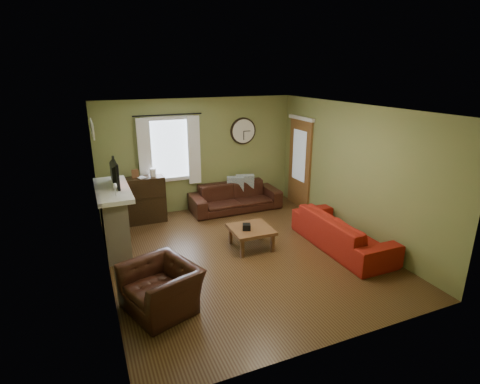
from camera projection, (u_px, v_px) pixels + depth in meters
name	position (u px, v px, depth m)	size (l,w,h in m)	color
floor	(244.00, 254.00, 6.82)	(4.60, 5.20, 0.00)	#482F18
ceiling	(244.00, 108.00, 6.01)	(4.60, 5.20, 0.00)	white
wall_left	(102.00, 203.00, 5.56)	(0.00, 5.20, 2.60)	olive
wall_right	(352.00, 172.00, 7.27)	(0.00, 5.20, 2.60)	olive
wall_back	(199.00, 155.00, 8.69)	(4.60, 0.00, 2.60)	olive
wall_front	(337.00, 249.00, 4.14)	(4.60, 0.00, 2.60)	olive
fireplace	(114.00, 221.00, 6.87)	(0.40, 1.40, 1.10)	#C4AF88
firebox	(126.00, 231.00, 7.02)	(0.04, 0.60, 0.55)	black
mantel	(112.00, 190.00, 6.70)	(0.58, 1.60, 0.08)	white
tv	(111.00, 176.00, 6.77)	(0.60, 0.08, 0.35)	black
tv_screen	(116.00, 173.00, 6.78)	(0.02, 0.62, 0.36)	#994C3F
medallion_left	(93.00, 132.00, 5.97)	(0.28, 0.28, 0.03)	white
medallion_mid	(92.00, 129.00, 6.28)	(0.28, 0.28, 0.03)	white
medallion_right	(91.00, 126.00, 6.58)	(0.28, 0.28, 0.03)	white
window_pane	(169.00, 149.00, 8.35)	(1.00, 0.02, 1.30)	silver
curtain_rod	(168.00, 115.00, 8.02)	(0.03, 0.03, 1.50)	black
curtain_left	(145.00, 154.00, 8.07)	(0.28, 0.04, 1.55)	white
curtain_right	(194.00, 150.00, 8.48)	(0.28, 0.04, 1.55)	white
wall_clock	(243.00, 131.00, 8.90)	(0.64, 0.06, 0.64)	white
door	(300.00, 164.00, 8.95)	(0.05, 0.90, 2.10)	brown
bookshelf	(145.00, 200.00, 8.10)	(0.85, 0.36, 1.01)	black
book	(138.00, 181.00, 7.87)	(0.16, 0.21, 0.02)	brown
sofa_brown	(235.00, 197.00, 8.88)	(2.13, 0.83, 0.62)	black
pillow_left	(235.00, 185.00, 9.03)	(0.41, 0.12, 0.41)	#91A0A7
pillow_right	(245.00, 183.00, 9.13)	(0.44, 0.13, 0.44)	#91A0A7
sofa_red	(342.00, 231.00, 6.97)	(2.20, 0.86, 0.64)	maroon
armchair	(161.00, 288.00, 5.17)	(0.99, 0.87, 0.64)	black
coffee_table	(251.00, 238.00, 6.99)	(0.75, 0.75, 0.40)	brown
tissue_box	(247.00, 230.00, 6.86)	(0.14, 0.14, 0.11)	black
wine_glass_a	(116.00, 191.00, 6.21)	(0.07, 0.07, 0.20)	white
wine_glass_b	(115.00, 189.00, 6.27)	(0.07, 0.07, 0.20)	white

